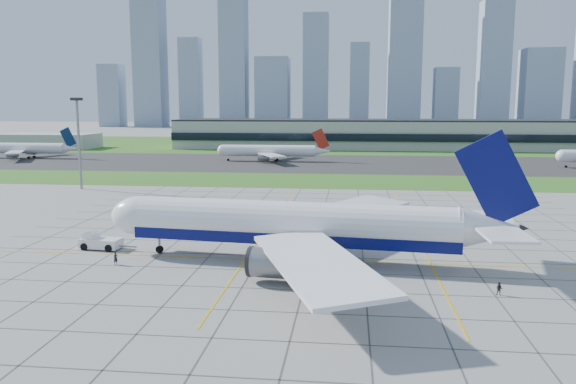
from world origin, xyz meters
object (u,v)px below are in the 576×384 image
Objects in this scene: crew_far at (499,289)px; distant_jet_1 at (270,151)px; light_mast at (78,132)px; airliner at (296,225)px; crew_near at (116,258)px; pushback_tug at (99,242)px; distant_jet_0 at (25,148)px.

distant_jet_1 is at bearing 133.46° from crew_far.
airliner is (67.72, -67.46, -10.64)m from light_mast.
airliner is at bearing -47.61° from crew_near.
light_mast is 74.13m from pushback_tug.
crew_far is (53.23, -7.85, -0.12)m from crew_near.
distant_jet_1 is (0.66, 157.36, 3.52)m from crew_near.
airliner is at bearing -44.89° from light_mast.
pushback_tug is at bearing -61.41° from light_mast.
light_mast is 124.97m from crew_far.
light_mast reaches higher than distant_jet_0.
light_mast reaches higher than pushback_tug.
distant_jet_0 is (-110.46, 159.14, 3.52)m from crew_near.
distant_jet_0 reaches higher than pushback_tug.
crew_far is at bearing -19.69° from airliner.
light_mast is 84.76m from crew_near.
pushback_tug reaches higher than crew_near.
crew_near is (41.30, -72.43, -15.22)m from light_mast.
crew_near is 0.04× the size of distant_jet_0.
crew_far is 0.04× the size of distant_jet_1.
airliner is at bearing -48.40° from distant_jet_0.
airliner is 154.56m from distant_jet_1.
distant_jet_0 is at bearing 160.24° from crew_far.
crew_far is 233.86m from distant_jet_0.
distant_jet_1 is (-25.76, 152.39, -1.05)m from airliner.
airliner reaches higher than distant_jet_0.
distant_jet_1 is at bearing 31.50° from crew_near.
crew_near is at bearing -55.23° from distant_jet_0.
airliner is 27.27m from crew_near.
light_mast reaches higher than crew_near.
crew_far is at bearing -66.65° from crew_near.
crew_far is 173.41m from distant_jet_1.
pushback_tug is 5.82× the size of crew_far.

